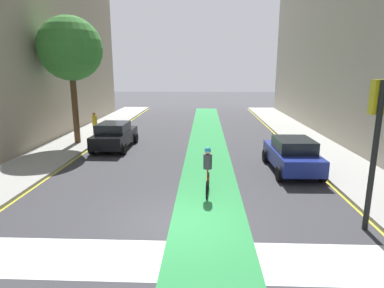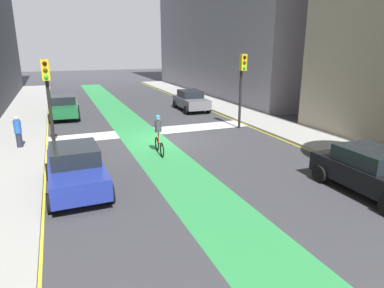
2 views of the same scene
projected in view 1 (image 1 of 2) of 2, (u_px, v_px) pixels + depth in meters
The scene contains 10 objects.
ground_plane at pixel (177, 223), 9.97m from camera, with size 120.00×120.00×0.00m, color #38383D.
bike_lane_paint at pixel (209, 223), 9.93m from camera, with size 2.40×60.00×0.01m, color #2D8C47.
crosswalk_band at pixel (170, 260), 8.02m from camera, with size 12.00×1.80×0.01m, color silver.
curb_stripe_right at pixel (376, 226), 9.73m from camera, with size 0.16×60.00×0.01m, color yellow.
traffic_signal_near_right at pixel (376, 127), 8.99m from camera, with size 0.35×0.52×4.34m.
car_black_left_far at pixel (115, 135), 19.18m from camera, with size 2.06×4.22×1.57m.
car_blue_right_far at pixel (292, 154), 14.86m from camera, with size 2.10×4.24×1.57m.
cyclist_in_lane at pixel (208, 170), 12.01m from camera, with size 0.32×1.73×1.86m.
pedestrian_sidewalk_left_a at pixel (95, 124), 21.93m from camera, with size 0.34×0.34×1.68m.
street_tree_near at pixel (70, 49), 19.01m from camera, with size 3.74×3.74×7.53m.
Camera 1 is at (0.83, -9.14, 4.61)m, focal length 30.28 mm.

